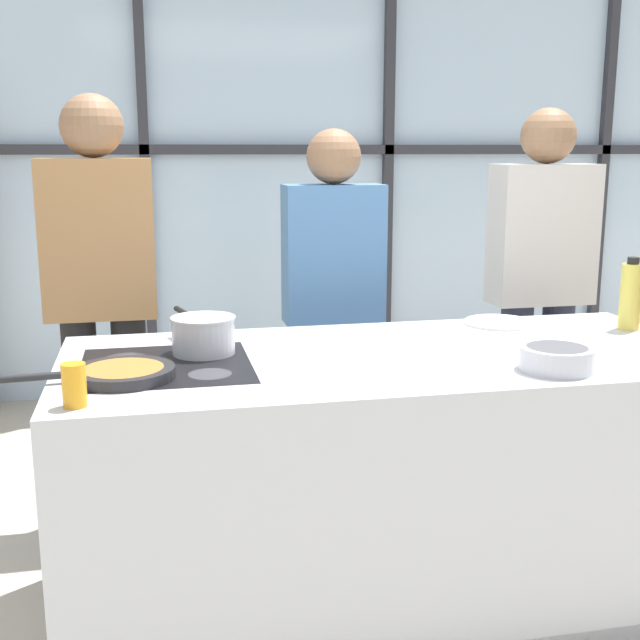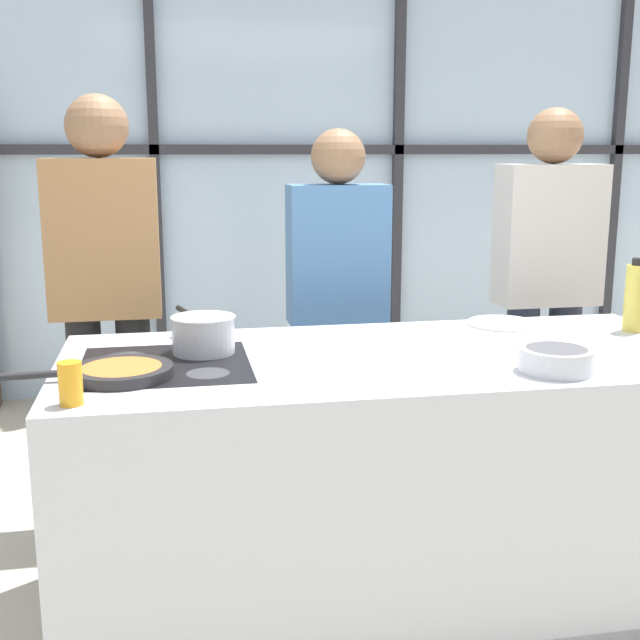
% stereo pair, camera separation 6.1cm
% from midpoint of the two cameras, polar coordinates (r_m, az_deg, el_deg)
% --- Properties ---
extents(ground_plane, '(18.00, 18.00, 0.00)m').
position_cam_midpoint_polar(ground_plane, '(2.98, 5.36, -19.15)').
color(ground_plane, '#BCB29E').
extents(back_window_wall, '(6.40, 0.10, 2.80)m').
position_cam_midpoint_polar(back_window_wall, '(5.16, -2.61, 10.51)').
color(back_window_wall, silver).
rests_on(back_window_wall, ground_plane).
extents(demo_island, '(2.13, 0.93, 0.89)m').
position_cam_midpoint_polar(demo_island, '(2.77, 5.52, -11.32)').
color(demo_island, silver).
rests_on(demo_island, ground_plane).
extents(spectator_far_left, '(0.44, 0.25, 1.75)m').
position_cam_midpoint_polar(spectator_far_left, '(3.34, -14.50, 2.43)').
color(spectator_far_left, black).
rests_on(spectator_far_left, ground_plane).
extents(spectator_center_left, '(0.42, 0.23, 1.63)m').
position_cam_midpoint_polar(spectator_center_left, '(3.43, 1.76, 1.72)').
color(spectator_center_left, '#232838').
rests_on(spectator_center_left, ground_plane).
extents(spectator_center_right, '(0.45, 0.24, 1.72)m').
position_cam_midpoint_polar(spectator_center_right, '(3.74, 16.27, 2.87)').
color(spectator_center_right, '#232838').
rests_on(spectator_center_right, ground_plane).
extents(frying_pan, '(0.54, 0.30, 0.04)m').
position_cam_midpoint_polar(frying_pan, '(2.41, -13.43, -3.59)').
color(frying_pan, '#232326').
rests_on(frying_pan, demo_island).
extents(saucepan, '(0.21, 0.38, 0.12)m').
position_cam_midpoint_polar(saucepan, '(2.64, -7.65, -0.94)').
color(saucepan, silver).
rests_on(saucepan, demo_island).
extents(white_plate, '(0.26, 0.26, 0.01)m').
position_cam_midpoint_polar(white_plate, '(3.13, 13.37, -0.23)').
color(white_plate, white).
rests_on(white_plate, demo_island).
extents(mixing_bowl, '(0.22, 0.22, 0.07)m').
position_cam_midpoint_polar(mixing_bowl, '(2.51, 17.10, -2.67)').
color(mixing_bowl, silver).
rests_on(mixing_bowl, demo_island).
extents(oil_bottle, '(0.08, 0.08, 0.27)m').
position_cam_midpoint_polar(oil_bottle, '(3.15, 22.03, 1.52)').
color(oil_bottle, '#E0CC4C').
rests_on(oil_bottle, demo_island).
extents(juice_glass_near, '(0.06, 0.06, 0.12)m').
position_cam_midpoint_polar(juice_glass_near, '(2.18, -16.56, -4.35)').
color(juice_glass_near, orange).
rests_on(juice_glass_near, demo_island).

